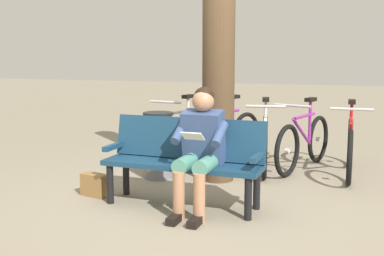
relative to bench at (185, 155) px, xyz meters
name	(u,v)px	position (x,y,z in m)	size (l,w,h in m)	color
ground_plane	(193,205)	(-0.09, 0.00, -0.51)	(40.00, 40.00, 0.00)	gray
bench	(185,155)	(0.00, 0.00, 0.00)	(1.61, 0.51, 0.87)	navy
person_reading	(200,144)	(-0.22, 0.17, 0.16)	(0.50, 0.77, 1.20)	#334772
handbag	(95,185)	(1.01, 0.06, -0.39)	(0.30, 0.14, 0.24)	olive
tree_trunk	(219,22)	(-0.04, -1.04, 1.37)	(0.38, 0.38, 3.76)	#4C3823
litter_bin	(158,145)	(0.67, -0.88, -0.10)	(0.37, 0.37, 0.81)	slate
bicycle_silver	(350,147)	(-1.53, -1.80, -0.15)	(0.48, 1.68, 0.94)	black
bicycle_red	(304,142)	(-0.95, -1.94, -0.15)	(0.61, 1.63, 0.94)	black
bicycle_green	(265,143)	(-0.47, -1.76, -0.15)	(0.50, 1.66, 0.94)	black
bicycle_blue	(225,137)	(0.14, -2.01, -0.15)	(0.73, 1.58, 0.94)	black
bicycle_purple	(182,136)	(0.73, -1.85, -0.15)	(0.51, 1.66, 0.94)	black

